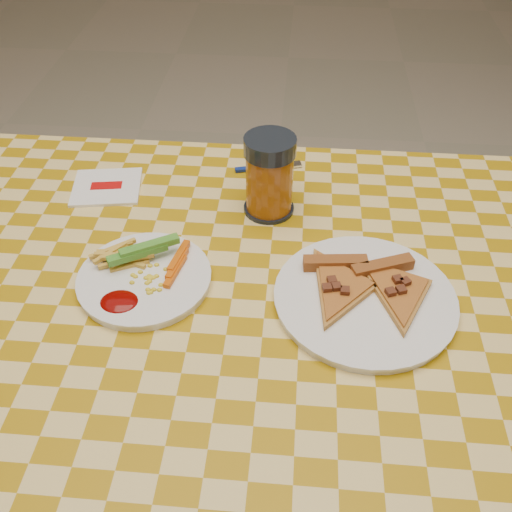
% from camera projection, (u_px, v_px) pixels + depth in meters
% --- Properties ---
extents(table, '(1.28, 0.88, 0.76)m').
position_uv_depth(table, '(233.00, 331.00, 0.91)').
color(table, silver).
rests_on(table, ground).
extents(plate_left, '(0.25, 0.25, 0.01)m').
position_uv_depth(plate_left, '(145.00, 280.00, 0.88)').
color(plate_left, white).
rests_on(plate_left, table).
extents(plate_right, '(0.31, 0.31, 0.01)m').
position_uv_depth(plate_right, '(365.00, 299.00, 0.85)').
color(plate_right, white).
rests_on(plate_right, table).
extents(fries_veggies, '(0.17, 0.16, 0.04)m').
position_uv_depth(fries_veggies, '(140.00, 265.00, 0.88)').
color(fries_veggies, gold).
rests_on(fries_veggies, plate_left).
extents(pizza_slices, '(0.24, 0.22, 0.02)m').
position_uv_depth(pizza_slices, '(366.00, 286.00, 0.85)').
color(pizza_slices, '#B78838').
rests_on(pizza_slices, plate_right).
extents(drink_glass, '(0.09, 0.09, 0.14)m').
position_uv_depth(drink_glass, '(269.00, 176.00, 0.97)').
color(drink_glass, black).
rests_on(drink_glass, table).
extents(napkin, '(0.14, 0.13, 0.01)m').
position_uv_depth(napkin, '(107.00, 187.00, 1.07)').
color(napkin, white).
rests_on(napkin, table).
extents(fork, '(0.13, 0.05, 0.01)m').
position_uv_depth(fork, '(269.00, 167.00, 1.11)').
color(fork, navy).
rests_on(fork, table).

